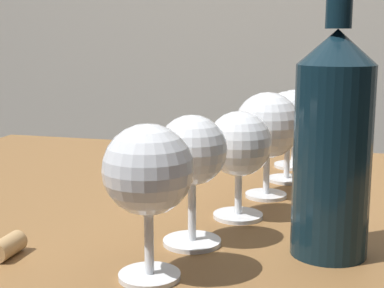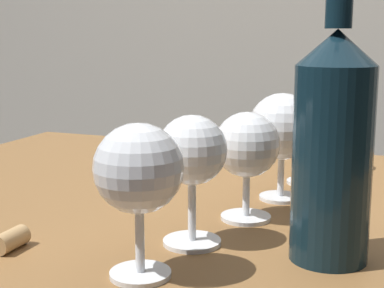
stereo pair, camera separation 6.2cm
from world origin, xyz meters
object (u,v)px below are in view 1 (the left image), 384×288
wine_glass_rose (147,174)px  wine_glass_amber (268,127)px  wine_glass_pinot (239,145)px  wine_glass_white (288,118)px  wine_bottle (333,139)px  cork (7,247)px  wine_glass_port (295,116)px  wine_glass_cabernet (192,154)px

wine_glass_rose → wine_glass_amber: size_ratio=1.00×
wine_glass_pinot → wine_glass_white: size_ratio=0.96×
wine_glass_white → wine_glass_amber: bearing=-100.5°
wine_glass_amber → wine_glass_white: bearing=79.5°
wine_glass_rose → wine_glass_pinot: size_ratio=1.10×
wine_glass_rose → wine_glass_white: bearing=78.0°
wine_glass_rose → wine_glass_pinot: (0.05, 0.20, -0.01)m
wine_glass_rose → wine_glass_amber: bearing=77.5°
wine_glass_rose → wine_bottle: 0.20m
wine_glass_rose → wine_glass_pinot: wine_glass_rose is taller
wine_glass_white → cork: 0.47m
wine_glass_port → cork: size_ratio=3.20×
wine_glass_port → wine_glass_amber: bearing=-95.5°
wine_glass_amber → cork: (-0.23, -0.29, -0.09)m
wine_glass_rose → wine_bottle: wine_bottle is taller
wine_glass_white → wine_glass_port: 0.10m
wine_glass_cabernet → cork: (-0.18, -0.09, -0.09)m
wine_glass_cabernet → wine_glass_pinot: 0.11m
wine_bottle → wine_glass_white: bearing=104.3°
wine_glass_rose → wine_bottle: bearing=33.9°
wine_bottle → cork: size_ratio=7.52×
wine_glass_pinot → wine_glass_white: 0.21m
wine_glass_pinot → wine_bottle: size_ratio=0.43×
wine_glass_white → wine_glass_port: bearing=89.4°
wine_glass_white → wine_bottle: (0.08, -0.30, 0.02)m
wine_glass_pinot → wine_glass_amber: bearing=78.6°
wine_glass_port → cork: 0.56m
wine_glass_cabernet → wine_bottle: size_ratio=0.46×
wine_glass_white → wine_glass_cabernet: bearing=-102.9°
wine_glass_rose → wine_glass_amber: (0.07, 0.31, -0.00)m
wine_glass_pinot → wine_glass_amber: size_ratio=0.91×
wine_glass_amber → wine_bottle: bearing=-64.7°
wine_glass_pinot → wine_glass_port: same height
wine_glass_pinot → wine_bottle: wine_bottle is taller
wine_glass_rose → wine_glass_cabernet: 0.10m
wine_glass_pinot → wine_glass_amber: 0.11m
wine_glass_cabernet → wine_glass_white: size_ratio=1.02×
wine_glass_cabernet → wine_glass_pinot: wine_glass_cabernet is taller
wine_glass_cabernet → wine_bottle: 0.15m
wine_glass_rose → wine_glass_white: (0.09, 0.41, -0.00)m
wine_glass_rose → wine_glass_port: size_ratio=1.11×
wine_glass_pinot → wine_glass_port: 0.31m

